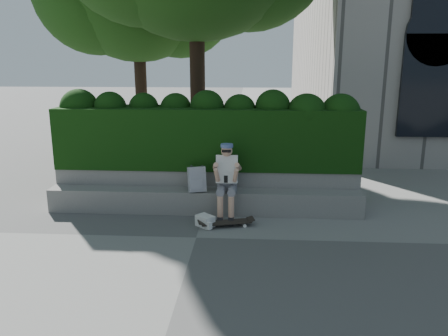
# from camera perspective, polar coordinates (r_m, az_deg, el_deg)

# --- Properties ---
(ground) EXTENTS (80.00, 80.00, 0.00)m
(ground) POSITION_cam_1_polar(r_m,az_deg,el_deg) (7.35, -3.65, -9.06)
(ground) COLOR slate
(ground) RESTS_ON ground
(bench_ledge) EXTENTS (6.00, 0.45, 0.45)m
(bench_ledge) POSITION_cam_1_polar(r_m,az_deg,el_deg) (8.43, -2.62, -4.34)
(bench_ledge) COLOR gray
(bench_ledge) RESTS_ON ground
(planter_wall) EXTENTS (6.00, 0.50, 0.75)m
(planter_wall) POSITION_cam_1_polar(r_m,az_deg,el_deg) (8.84, -2.30, -2.45)
(planter_wall) COLOR gray
(planter_wall) RESTS_ON ground
(hedge) EXTENTS (6.00, 1.00, 1.20)m
(hedge) POSITION_cam_1_polar(r_m,az_deg,el_deg) (8.83, -2.21, 4.05)
(hedge) COLOR black
(hedge) RESTS_ON planter_wall
(person) EXTENTS (0.40, 0.76, 1.38)m
(person) POSITION_cam_1_polar(r_m,az_deg,el_deg) (8.07, 0.36, -1.25)
(person) COLOR slate
(person) RESTS_ON ground
(skateboard) EXTENTS (0.92, 0.44, 0.09)m
(skateboard) POSITION_cam_1_polar(r_m,az_deg,el_deg) (7.76, 0.30, -7.13)
(skateboard) COLOR black
(skateboard) RESTS_ON ground
(backpack_plaid) EXTENTS (0.36, 0.27, 0.47)m
(backpack_plaid) POSITION_cam_1_polar(r_m,az_deg,el_deg) (8.21, -3.57, -1.48)
(backpack_plaid) COLOR silver
(backpack_plaid) RESTS_ON bench_ledge
(backpack_ground) EXTENTS (0.37, 0.37, 0.20)m
(backpack_ground) POSITION_cam_1_polar(r_m,az_deg,el_deg) (7.78, -2.48, -6.92)
(backpack_ground) COLOR silver
(backpack_ground) RESTS_ON ground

